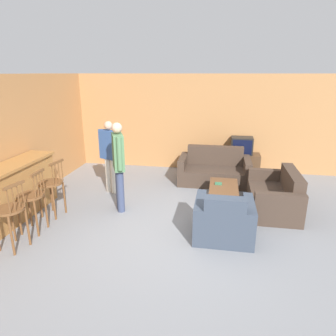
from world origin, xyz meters
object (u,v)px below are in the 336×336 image
at_px(tv_unit, 240,164).
at_px(person_by_window, 110,153).
at_px(bar_chair_far, 52,186).
at_px(book_on_table, 218,184).
at_px(loveseat_right, 276,196).
at_px(tv, 242,146).
at_px(bar_chair_near, 10,214).
at_px(coffee_table, 224,189).
at_px(bar_chair_mid, 32,199).
at_px(couch_far, 214,171).
at_px(armchair_near, 224,221).
at_px(person_by_counter, 119,162).

xyz_separation_m(tv_unit, person_by_window, (-2.95, -1.84, 0.64)).
bearing_deg(bar_chair_far, book_on_table, 21.46).
xyz_separation_m(loveseat_right, person_by_window, (-3.52, 0.32, 0.63)).
xyz_separation_m(tv_unit, tv, (0.00, -0.00, 0.51)).
relative_size(bar_chair_near, book_on_table, 7.62).
bearing_deg(coffee_table, bar_chair_near, -144.64).
xyz_separation_m(bar_chair_mid, person_by_window, (0.68, 1.92, 0.33)).
bearing_deg(tv, tv_unit, 90.00).
distance_m(couch_far, loveseat_right, 1.87).
relative_size(tv_unit, tv, 1.79).
relative_size(coffee_table, tv, 1.90).
distance_m(bar_chair_far, tv_unit, 4.81).
height_order(bar_chair_far, loveseat_right, bar_chair_far).
xyz_separation_m(armchair_near, tv, (0.45, 3.40, 0.49)).
height_order(bar_chair_mid, tv_unit, bar_chair_mid).
bearing_deg(bar_chair_far, person_by_window, 62.25).
relative_size(couch_far, loveseat_right, 1.12).
height_order(loveseat_right, book_on_table, loveseat_right).
xyz_separation_m(loveseat_right, book_on_table, (-1.13, 0.23, 0.11)).
xyz_separation_m(bar_chair_near, couch_far, (2.96, 3.54, -0.30)).
distance_m(bar_chair_mid, tv, 5.23).
height_order(couch_far, tv_unit, couch_far).
bearing_deg(loveseat_right, couch_far, 131.53).
xyz_separation_m(tv_unit, book_on_table, (-0.56, -1.93, 0.12)).
height_order(armchair_near, tv_unit, armchair_near).
bearing_deg(armchair_near, person_by_counter, 160.39).
bearing_deg(tv_unit, coffee_table, -102.40).
bearing_deg(book_on_table, bar_chair_mid, -149.25).
relative_size(tv_unit, person_by_window, 0.61).
xyz_separation_m(couch_far, loveseat_right, (1.24, -1.40, -0.00)).
distance_m(loveseat_right, tv, 2.29).
distance_m(bar_chair_mid, coffee_table, 3.63).
height_order(bar_chair_mid, couch_far, bar_chair_mid).
height_order(coffee_table, tv_unit, tv_unit).
bearing_deg(armchair_near, bar_chair_mid, -173.60).
distance_m(bar_chair_mid, tv_unit, 5.24).
bearing_deg(bar_chair_mid, coffee_table, 28.43).
bearing_deg(bar_chair_mid, bar_chair_near, -90.03).
bearing_deg(person_by_window, book_on_table, -2.15).
bearing_deg(bar_chair_far, couch_far, 38.79).
distance_m(bar_chair_near, tv, 5.63).
relative_size(armchair_near, person_by_window, 0.58).
relative_size(coffee_table, person_by_window, 0.64).
relative_size(armchair_near, tv, 1.72).
bearing_deg(tv_unit, person_by_counter, -132.48).
distance_m(tv, book_on_table, 2.05).
bearing_deg(person_by_window, coffee_table, -4.43).
relative_size(bar_chair_mid, tv, 1.97).
xyz_separation_m(coffee_table, tv_unit, (0.45, 2.04, -0.05)).
relative_size(bar_chair_far, book_on_table, 7.62).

